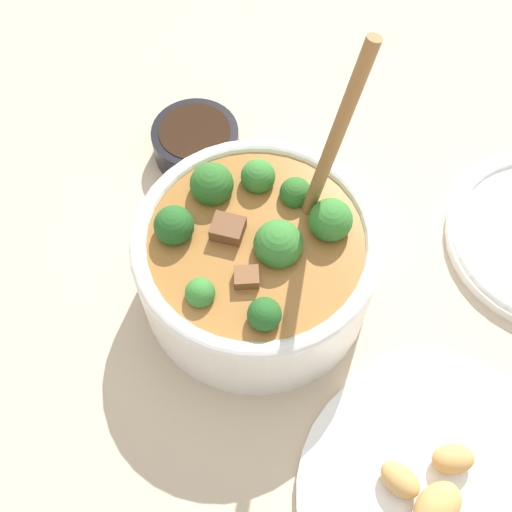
% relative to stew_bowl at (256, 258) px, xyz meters
% --- Properties ---
extents(ground_plane, '(4.00, 4.00, 0.00)m').
position_rel_stew_bowl_xyz_m(ground_plane, '(0.00, -0.00, -0.06)').
color(ground_plane, '#C6B293').
extents(stew_bowl, '(0.23, 0.23, 0.28)m').
position_rel_stew_bowl_xyz_m(stew_bowl, '(0.00, 0.00, 0.00)').
color(stew_bowl, white).
rests_on(stew_bowl, ground_plane).
extents(condiment_bowl, '(0.10, 0.10, 0.04)m').
position_rel_stew_bowl_xyz_m(condiment_bowl, '(-0.18, 0.05, -0.04)').
color(condiment_bowl, black).
rests_on(condiment_bowl, ground_plane).
extents(food_plate, '(0.25, 0.25, 0.04)m').
position_rel_stew_bowl_xyz_m(food_plate, '(0.26, -0.00, -0.05)').
color(food_plate, white).
rests_on(food_plate, ground_plane).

